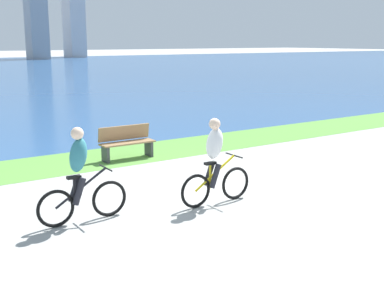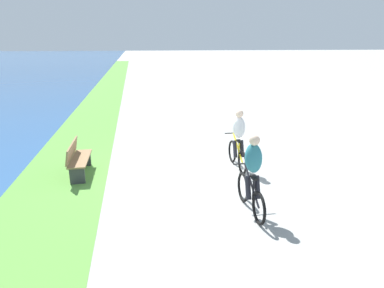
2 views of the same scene
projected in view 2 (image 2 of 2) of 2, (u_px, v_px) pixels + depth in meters
name	position (u px, v px, depth m)	size (l,w,h in m)	color
ground_plane	(186.00, 168.00, 9.53)	(300.00, 300.00, 0.00)	#9E9E99
grass_strip_bayside	(63.00, 176.00, 8.99)	(120.00, 2.36, 0.01)	#59933D
cyclist_lead	(238.00, 140.00, 9.32)	(1.64, 0.52, 1.71)	black
cyclist_trailing	(252.00, 175.00, 6.83)	(1.67, 0.52, 1.71)	black
bench_near_path	(78.00, 159.00, 8.98)	(1.50, 0.47, 0.90)	olive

